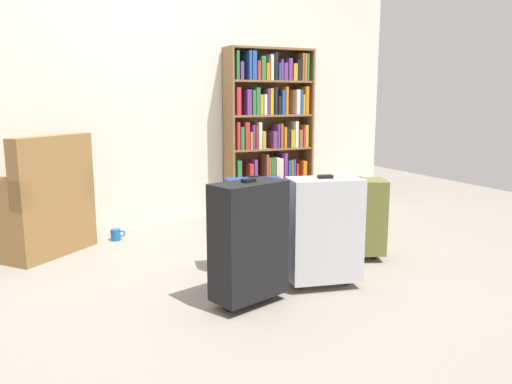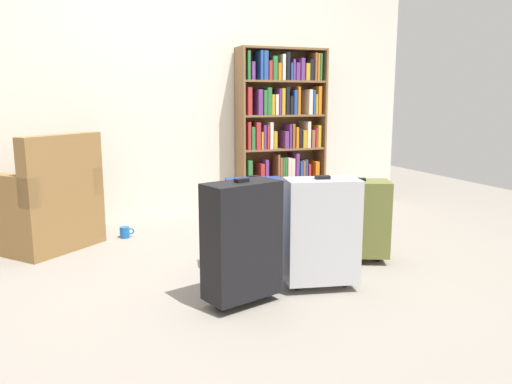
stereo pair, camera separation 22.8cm
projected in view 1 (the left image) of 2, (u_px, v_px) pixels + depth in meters
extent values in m
plane|color=gray|center=(230.00, 278.00, 3.33)|extent=(8.74, 8.74, 0.00)
cube|color=silver|center=(156.00, 83.00, 4.72)|extent=(4.99, 0.10, 2.60)
cube|color=brown|center=(229.00, 134.00, 4.88)|extent=(0.02, 0.28, 1.64)
cube|color=brown|center=(306.00, 132.00, 5.24)|extent=(0.02, 0.28, 1.64)
cube|color=brown|center=(263.00, 132.00, 5.17)|extent=(0.88, 0.02, 1.64)
cube|color=brown|center=(269.00, 212.00, 5.21)|extent=(0.84, 0.26, 0.02)
cube|color=brown|center=(269.00, 181.00, 5.15)|extent=(0.84, 0.26, 0.02)
cube|color=brown|center=(269.00, 148.00, 5.09)|extent=(0.84, 0.26, 0.02)
cube|color=brown|center=(269.00, 115.00, 5.03)|extent=(0.84, 0.26, 0.02)
cube|color=brown|center=(269.00, 82.00, 4.97)|extent=(0.84, 0.26, 0.02)
cube|color=brown|center=(269.00, 49.00, 4.91)|extent=(0.84, 0.26, 0.02)
cube|color=#2D7238|center=(236.00, 171.00, 4.95)|extent=(0.04, 0.19, 0.22)
cube|color=#B22D2D|center=(248.00, 172.00, 5.02)|extent=(0.04, 0.22, 0.19)
cube|color=#66337F|center=(253.00, 171.00, 5.01)|extent=(0.03, 0.18, 0.22)
cube|color=brown|center=(264.00, 168.00, 5.06)|extent=(0.02, 0.17, 0.27)
cube|color=brown|center=(267.00, 169.00, 5.06)|extent=(0.02, 0.15, 0.24)
cube|color=#2D7238|center=(269.00, 169.00, 5.09)|extent=(0.02, 0.19, 0.23)
cube|color=#2D7238|center=(270.00, 168.00, 5.11)|extent=(0.02, 0.22, 0.24)
cube|color=silver|center=(274.00, 168.00, 5.11)|extent=(0.03, 0.19, 0.23)
cube|color=silver|center=(278.00, 169.00, 5.12)|extent=(0.04, 0.18, 0.22)
cube|color=#66337F|center=(281.00, 166.00, 5.16)|extent=(0.03, 0.23, 0.27)
cube|color=#264C99|center=(286.00, 170.00, 5.17)|extent=(0.03, 0.18, 0.19)
cube|color=brown|center=(287.00, 169.00, 5.20)|extent=(0.02, 0.23, 0.20)
cube|color=#264C99|center=(290.00, 168.00, 5.21)|extent=(0.02, 0.22, 0.21)
cube|color=#B22D2D|center=(294.00, 171.00, 5.21)|extent=(0.02, 0.18, 0.16)
cube|color=orange|center=(301.00, 169.00, 5.24)|extent=(0.04, 0.17, 0.18)
cube|color=#B22D2D|center=(236.00, 136.00, 4.87)|extent=(0.03, 0.17, 0.26)
cube|color=#2D7238|center=(239.00, 138.00, 4.90)|extent=(0.03, 0.20, 0.22)
cube|color=#B22D2D|center=(244.00, 136.00, 4.92)|extent=(0.04, 0.19, 0.26)
cube|color=gold|center=(248.00, 140.00, 4.94)|extent=(0.02, 0.19, 0.17)
cube|color=#66337F|center=(250.00, 137.00, 4.95)|extent=(0.02, 0.19, 0.23)
cube|color=#B22D2D|center=(253.00, 137.00, 4.97)|extent=(0.02, 0.22, 0.23)
cube|color=silver|center=(256.00, 135.00, 4.98)|extent=(0.03, 0.22, 0.26)
cube|color=gold|center=(260.00, 139.00, 5.01)|extent=(0.03, 0.23, 0.17)
cube|color=#66337F|center=(271.00, 139.00, 5.06)|extent=(0.04, 0.21, 0.17)
cube|color=#66337F|center=(276.00, 136.00, 5.04)|extent=(0.02, 0.16, 0.24)
cube|color=brown|center=(277.00, 135.00, 5.08)|extent=(0.03, 0.22, 0.24)
cube|color=orange|center=(281.00, 137.00, 5.09)|extent=(0.03, 0.19, 0.21)
cube|color=black|center=(285.00, 138.00, 5.10)|extent=(0.03, 0.17, 0.19)
cube|color=gold|center=(288.00, 138.00, 5.14)|extent=(0.04, 0.22, 0.17)
cube|color=silver|center=(292.00, 134.00, 5.15)|extent=(0.03, 0.23, 0.26)
cube|color=brown|center=(296.00, 138.00, 5.18)|extent=(0.04, 0.23, 0.17)
cube|color=#B22D2D|center=(301.00, 137.00, 5.16)|extent=(0.02, 0.16, 0.19)
cube|color=gold|center=(302.00, 135.00, 5.20)|extent=(0.03, 0.23, 0.22)
cube|color=#B22D2D|center=(235.00, 101.00, 4.83)|extent=(0.04, 0.21, 0.26)
cube|color=#66337F|center=(246.00, 102.00, 4.87)|extent=(0.04, 0.20, 0.24)
cube|color=#2D7238|center=(251.00, 103.00, 4.87)|extent=(0.03, 0.16, 0.23)
cube|color=#2D7238|center=(254.00, 101.00, 4.91)|extent=(0.04, 0.20, 0.26)
cube|color=gold|center=(257.00, 105.00, 4.94)|extent=(0.03, 0.23, 0.19)
cube|color=silver|center=(261.00, 105.00, 4.95)|extent=(0.03, 0.22, 0.20)
cube|color=#66337F|center=(265.00, 102.00, 4.94)|extent=(0.02, 0.17, 0.25)
cube|color=gold|center=(267.00, 101.00, 4.97)|extent=(0.03, 0.21, 0.25)
cube|color=black|center=(272.00, 101.00, 4.97)|extent=(0.03, 0.18, 0.26)
cube|color=black|center=(276.00, 105.00, 4.99)|extent=(0.03, 0.17, 0.18)
cube|color=#264C99|center=(280.00, 102.00, 5.01)|extent=(0.03, 0.17, 0.24)
cube|color=orange|center=(284.00, 101.00, 5.01)|extent=(0.02, 0.16, 0.27)
cube|color=silver|center=(293.00, 102.00, 5.10)|extent=(0.04, 0.22, 0.24)
cube|color=#264C99|center=(297.00, 102.00, 5.12)|extent=(0.02, 0.23, 0.24)
cube|color=gold|center=(300.00, 104.00, 5.10)|extent=(0.02, 0.17, 0.20)
cube|color=orange|center=(302.00, 100.00, 5.13)|extent=(0.03, 0.21, 0.27)
cube|color=#2D7238|center=(234.00, 66.00, 4.78)|extent=(0.02, 0.23, 0.26)
cube|color=#66337F|center=(239.00, 71.00, 4.79)|extent=(0.03, 0.20, 0.17)
cube|color=#264C99|center=(246.00, 66.00, 4.82)|extent=(0.03, 0.21, 0.27)
cube|color=#264C99|center=(251.00, 66.00, 4.83)|extent=(0.04, 0.20, 0.27)
cube|color=#B22D2D|center=(255.00, 71.00, 4.87)|extent=(0.03, 0.22, 0.18)
cube|color=#2D7238|center=(260.00, 68.00, 4.87)|extent=(0.04, 0.19, 0.22)
cube|color=orange|center=(264.00, 72.00, 4.90)|extent=(0.03, 0.20, 0.16)
cube|color=silver|center=(269.00, 68.00, 4.89)|extent=(0.03, 0.15, 0.24)
cube|color=black|center=(273.00, 67.00, 4.90)|extent=(0.03, 0.16, 0.26)
cube|color=#264C99|center=(276.00, 72.00, 4.95)|extent=(0.02, 0.19, 0.16)
cube|color=#66337F|center=(278.00, 70.00, 4.95)|extent=(0.02, 0.19, 0.20)
cube|color=#66337F|center=(282.00, 72.00, 4.96)|extent=(0.04, 0.17, 0.17)
cube|color=#66337F|center=(287.00, 70.00, 4.98)|extent=(0.04, 0.18, 0.21)
cube|color=gold|center=(292.00, 72.00, 5.00)|extent=(0.04, 0.15, 0.16)
cube|color=black|center=(296.00, 70.00, 5.02)|extent=(0.04, 0.17, 0.20)
cube|color=brown|center=(299.00, 67.00, 5.04)|extent=(0.02, 0.19, 0.26)
cube|color=orange|center=(301.00, 68.00, 5.05)|extent=(0.02, 0.19, 0.26)
cube|color=#2D7238|center=(303.00, 68.00, 5.07)|extent=(0.02, 0.21, 0.26)
cube|color=olive|center=(29.00, 225.00, 3.92)|extent=(0.99, 0.99, 0.40)
cube|color=tan|center=(27.00, 195.00, 3.87)|extent=(0.76, 0.77, 0.08)
cube|color=olive|center=(53.00, 170.00, 3.71)|extent=(0.61, 0.55, 0.50)
cube|color=olive|center=(56.00, 180.00, 4.13)|extent=(0.53, 0.59, 0.22)
cylinder|color=#1959A5|center=(116.00, 235.00, 4.21)|extent=(0.08, 0.08, 0.10)
torus|color=#1959A5|center=(122.00, 233.00, 4.24)|extent=(0.06, 0.01, 0.06)
cube|color=black|center=(288.00, 212.00, 4.80)|extent=(0.49, 0.26, 0.21)
cube|color=red|center=(288.00, 201.00, 4.78)|extent=(0.50, 0.27, 0.05)
cube|color=brown|center=(354.00, 216.00, 3.69)|extent=(0.50, 0.40, 0.54)
cube|color=black|center=(355.00, 178.00, 3.64)|extent=(0.10, 0.08, 0.02)
cylinder|color=black|center=(332.00, 255.00, 3.74)|extent=(0.07, 0.07, 0.05)
cylinder|color=black|center=(373.00, 255.00, 3.74)|extent=(0.07, 0.07, 0.05)
cube|color=#B7BABF|center=(324.00, 229.00, 3.13)|extent=(0.48, 0.33, 0.64)
cube|color=black|center=(325.00, 177.00, 3.07)|extent=(0.10, 0.07, 0.02)
cylinder|color=black|center=(299.00, 284.00, 3.16)|extent=(0.06, 0.06, 0.05)
cylinder|color=black|center=(346.00, 280.00, 3.23)|extent=(0.06, 0.06, 0.05)
cube|color=navy|center=(254.00, 222.00, 3.39)|extent=(0.39, 0.25, 0.59)
cube|color=black|center=(254.00, 177.00, 3.34)|extent=(0.07, 0.05, 0.02)
cylinder|color=black|center=(236.00, 270.00, 3.42)|extent=(0.06, 0.06, 0.05)
cylinder|color=black|center=(272.00, 267.00, 3.48)|extent=(0.06, 0.06, 0.05)
cube|color=black|center=(249.00, 240.00, 2.85)|extent=(0.47, 0.33, 0.66)
cube|color=black|center=(249.00, 180.00, 2.79)|extent=(0.09, 0.06, 0.02)
cylinder|color=black|center=(229.00, 307.00, 2.82)|extent=(0.06, 0.06, 0.05)
cylinder|color=black|center=(268.00, 293.00, 3.01)|extent=(0.06, 0.06, 0.05)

